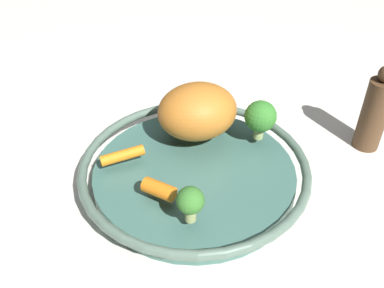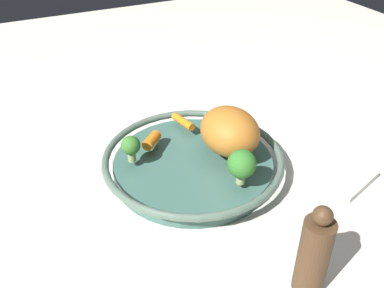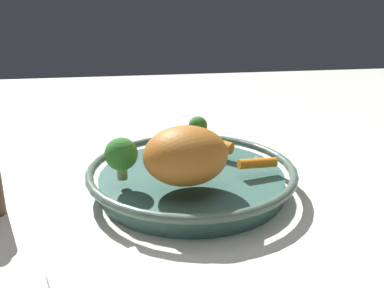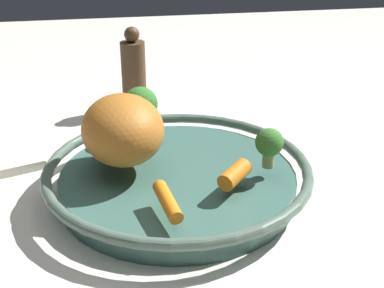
{
  "view_description": "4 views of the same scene",
  "coord_description": "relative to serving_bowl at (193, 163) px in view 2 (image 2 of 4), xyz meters",
  "views": [
    {
      "loc": [
        0.11,
        0.48,
        0.46
      ],
      "look_at": [
        -0.0,
        -0.03,
        0.06
      ],
      "focal_mm": 39.42,
      "sensor_mm": 36.0,
      "label": 1
    },
    {
      "loc": [
        -0.61,
        0.3,
        0.53
      ],
      "look_at": [
        0.01,
        -0.0,
        0.06
      ],
      "focal_mm": 40.03,
      "sensor_mm": 36.0,
      "label": 2
    },
    {
      "loc": [
        -0.11,
        -0.65,
        0.31
      ],
      "look_at": [
        0.0,
        0.01,
        0.08
      ],
      "focal_mm": 39.42,
      "sensor_mm": 36.0,
      "label": 3
    },
    {
      "loc": [
        0.61,
        -0.09,
        0.37
      ],
      "look_at": [
        -0.01,
        0.02,
        0.07
      ],
      "focal_mm": 49.32,
      "sensor_mm": 36.0,
      "label": 4
    }
  ],
  "objects": [
    {
      "name": "ground_plane",
      "position": [
        0.0,
        0.0,
        -0.02
      ],
      "size": [
        2.28,
        2.28,
        0.0
      ],
      "primitive_type": "plane",
      "color": "silver"
    },
    {
      "name": "serving_bowl",
      "position": [
        0.0,
        0.0,
        0.0
      ],
      "size": [
        0.35,
        0.35,
        0.05
      ],
      "color": "#3D665B",
      "rests_on": "ground_plane"
    },
    {
      "name": "roast_chicken_piece",
      "position": [
        -0.02,
        -0.07,
        0.07
      ],
      "size": [
        0.14,
        0.12,
        0.09
      ],
      "primitive_type": "ellipsoid",
      "rotation": [
        0.0,
        0.0,
        3.21
      ],
      "color": "#B96C25",
      "rests_on": "serving_bowl"
    },
    {
      "name": "baby_carrot_right",
      "position": [
        0.11,
        -0.03,
        0.03
      ],
      "size": [
        0.07,
        0.03,
        0.02
      ],
      "primitive_type": "cylinder",
      "rotation": [
        1.51,
        0.0,
        4.87
      ],
      "color": "orange",
      "rests_on": "serving_bowl"
    },
    {
      "name": "baby_carrot_left",
      "position": [
        0.06,
        0.06,
        0.03
      ],
      "size": [
        0.05,
        0.05,
        0.02
      ],
      "primitive_type": "cylinder",
      "rotation": [
        1.51,
        0.0,
        3.94
      ],
      "color": "orange",
      "rests_on": "serving_bowl"
    },
    {
      "name": "broccoli_floret_edge",
      "position": [
        -0.12,
        -0.04,
        0.06
      ],
      "size": [
        0.05,
        0.05,
        0.07
      ],
      "color": "#96AA66",
      "rests_on": "serving_bowl"
    },
    {
      "name": "broccoli_floret_large",
      "position": [
        0.03,
        0.11,
        0.05
      ],
      "size": [
        0.04,
        0.04,
        0.05
      ],
      "color": "#99A766",
      "rests_on": "serving_bowl"
    },
    {
      "name": "pepper_mill",
      "position": [
        -0.32,
        -0.03,
        0.05
      ],
      "size": [
        0.04,
        0.04,
        0.16
      ],
      "color": "#4C331E",
      "rests_on": "ground_plane"
    },
    {
      "name": "dish_towel",
      "position": [
        -0.14,
        -0.25,
        -0.02
      ],
      "size": [
        0.14,
        0.14,
        0.01
      ],
      "primitive_type": "cube",
      "rotation": [
        0.0,
        0.0,
        0.32
      ],
      "color": "silver",
      "rests_on": "ground_plane"
    }
  ]
}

